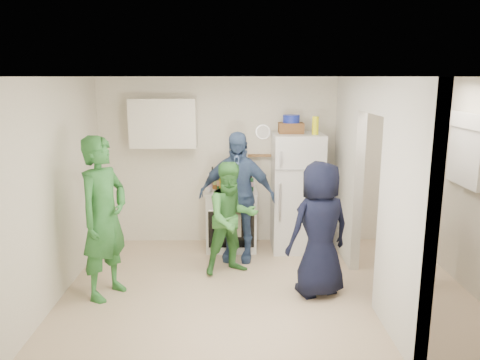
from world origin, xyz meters
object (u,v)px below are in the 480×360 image
object	(u,v)px
stove	(231,219)
fridge	(297,192)
yellow_cup_stack_top	(315,125)
person_green_center	(232,218)
blue_bowl	(291,119)
person_green_left	(104,218)
wicker_basket	(291,128)
person_nook	(408,220)
person_navy	(320,229)
person_denim	(237,197)

from	to	relation	value
stove	fridge	world-z (taller)	fridge
yellow_cup_stack_top	person_green_center	world-z (taller)	yellow_cup_stack_top
blue_bowl	person_green_left	size ratio (longest dim) A/B	0.13
yellow_cup_stack_top	person_green_left	distance (m)	3.10
wicker_basket	person_nook	world-z (taller)	wicker_basket
fridge	yellow_cup_stack_top	world-z (taller)	yellow_cup_stack_top
blue_bowl	person_green_center	xyz separation A→B (m)	(-0.85, -0.92, -1.19)
stove	person_nook	bearing A→B (deg)	-32.01
yellow_cup_stack_top	person_navy	xyz separation A→B (m)	(-0.16, -1.40, -1.05)
stove	wicker_basket	xyz separation A→B (m)	(0.86, 0.02, 1.34)
fridge	person_green_center	bearing A→B (deg)	-137.51
person_denim	blue_bowl	bearing A→B (deg)	38.56
blue_bowl	person_green_center	distance (m)	1.72
person_green_center	person_green_left	bearing A→B (deg)	-178.81
stove	wicker_basket	bearing A→B (deg)	1.34
person_green_left	person_denim	world-z (taller)	person_green_left
person_green_left	person_denim	xyz separation A→B (m)	(1.51, 1.10, -0.04)
blue_bowl	person_green_left	world-z (taller)	blue_bowl
person_nook	person_green_center	bearing A→B (deg)	-98.17
person_navy	person_nook	xyz separation A→B (m)	(1.10, 0.21, 0.04)
fridge	person_denim	size ratio (longest dim) A/B	0.96
wicker_basket	person_green_center	distance (m)	1.64
person_green_center	person_nook	bearing A→B (deg)	-33.70
stove	person_navy	size ratio (longest dim) A/B	0.56
person_green_center	person_denim	bearing A→B (deg)	59.66
fridge	person_green_left	world-z (taller)	person_green_left
blue_bowl	person_navy	bearing A→B (deg)	-84.03
stove	blue_bowl	xyz separation A→B (m)	(0.86, 0.02, 1.47)
stove	person_denim	bearing A→B (deg)	-79.92
person_nook	stove	bearing A→B (deg)	-118.77
fridge	blue_bowl	bearing A→B (deg)	153.43
person_denim	person_green_left	bearing A→B (deg)	-135.16
person_green_left	fridge	bearing A→B (deg)	-32.01
stove	person_nook	distance (m)	2.53
stove	person_nook	size ratio (longest dim) A/B	0.54
fridge	stove	bearing A→B (deg)	178.20
person_nook	person_green_left	bearing A→B (deg)	-83.47
stove	person_green_left	bearing A→B (deg)	-133.30
wicker_basket	person_nook	size ratio (longest dim) A/B	0.21
blue_bowl	stove	bearing A→B (deg)	-178.66
stove	person_navy	distance (m)	1.87
person_navy	stove	bearing A→B (deg)	-78.48
wicker_basket	person_nook	bearing A→B (deg)	-46.83
fridge	person_green_center	size ratio (longest dim) A/B	1.17
person_green_left	person_navy	size ratio (longest dim) A/B	1.18
person_green_left	person_denim	bearing A→B (deg)	-28.00
stove	fridge	xyz separation A→B (m)	(0.96, -0.03, 0.41)
person_green_center	blue_bowl	bearing A→B (deg)	24.99
person_denim	person_nook	distance (m)	2.23
fridge	wicker_basket	distance (m)	0.94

